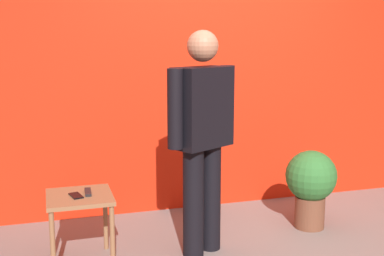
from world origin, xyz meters
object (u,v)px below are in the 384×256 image
object	(u,v)px
cell_phone	(76,196)
standing_person	(202,132)
side_table	(80,207)
potted_plant	(311,182)
tv_remote	(88,192)

from	to	relation	value
cell_phone	standing_person	bearing A→B (deg)	-16.23
standing_person	side_table	size ratio (longest dim) A/B	3.24
cell_phone	potted_plant	xyz separation A→B (m)	(1.99, 0.17, -0.12)
standing_person	tv_remote	bearing A→B (deg)	174.21
standing_person	potted_plant	xyz separation A→B (m)	(1.06, 0.21, -0.54)
potted_plant	side_table	bearing A→B (deg)	-175.62
potted_plant	cell_phone	bearing A→B (deg)	-175.08
side_table	cell_phone	world-z (taller)	cell_phone
standing_person	cell_phone	xyz separation A→B (m)	(-0.94, 0.04, -0.42)
tv_remote	potted_plant	bearing A→B (deg)	6.38
cell_phone	tv_remote	bearing A→B (deg)	12.68
cell_phone	tv_remote	size ratio (longest dim) A/B	0.85
tv_remote	potted_plant	distance (m)	1.91
potted_plant	standing_person	bearing A→B (deg)	-168.59
cell_phone	potted_plant	bearing A→B (deg)	-8.73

